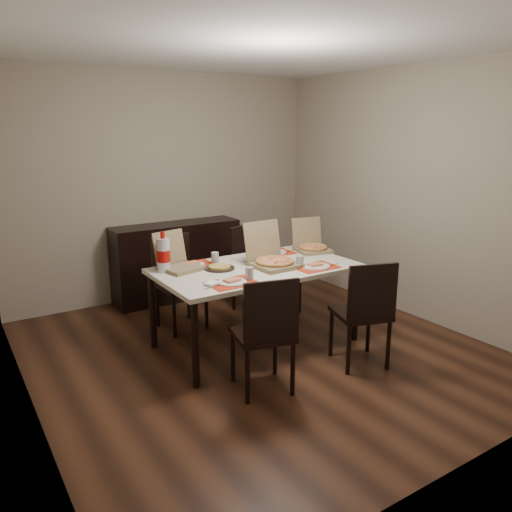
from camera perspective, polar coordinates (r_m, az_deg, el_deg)
name	(u,v)px	position (r m, az deg, el deg)	size (l,w,h in m)	color
ground	(259,352)	(4.64, 0.38, -10.88)	(3.80, 4.00, 0.02)	#412314
room_walls	(233,155)	(4.57, -2.61, 11.42)	(3.84, 4.02, 2.62)	gray
sideboard	(177,261)	(5.96, -9.01, -0.56)	(1.50, 0.40, 0.90)	black
dining_table	(256,274)	(4.55, 0.00, -2.03)	(1.80, 1.00, 0.75)	beige
chair_near_left	(266,330)	(3.75, 1.10, -8.49)	(0.51, 0.51, 0.93)	black
chair_near_right	(365,309)	(4.26, 12.31, -5.99)	(0.53, 0.53, 0.93)	black
chair_far_left	(177,278)	(5.08, -9.00, -2.47)	(0.45, 0.45, 0.93)	black
chair_far_right	(251,263)	(5.55, -0.61, -0.85)	(0.55, 0.55, 0.93)	black
setting_near_left	(234,280)	(4.06, -2.49, -2.76)	(0.47, 0.30, 0.11)	red
setting_near_right	(311,265)	(4.53, 6.32, -1.03)	(0.45, 0.30, 0.11)	red
setting_far_left	(196,263)	(4.60, -6.82, -0.80)	(0.48, 0.30, 0.11)	red
setting_far_right	(271,252)	(4.99, 1.72, 0.49)	(0.50, 0.30, 0.11)	red
napkin_loose	(273,267)	(4.49, 1.99, -1.26)	(0.12, 0.11, 0.02)	white
pizza_box_center	(272,260)	(4.53, 1.90, -0.44)	(0.40, 0.44, 0.39)	olive
pizza_box_right	(312,246)	(5.13, 6.38, 1.17)	(0.39, 0.42, 0.32)	olive
pizza_box_left	(178,263)	(4.50, -8.88, -0.76)	(0.40, 0.43, 0.33)	olive
faina_plate	(220,268)	(4.46, -4.19, -1.33)	(0.27, 0.27, 0.03)	black
dip_bowl	(249,260)	(4.70, -0.82, -0.45)	(0.12, 0.12, 0.03)	white
soda_bottle	(163,255)	(4.41, -10.53, 0.12)	(0.12, 0.12, 0.36)	silver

